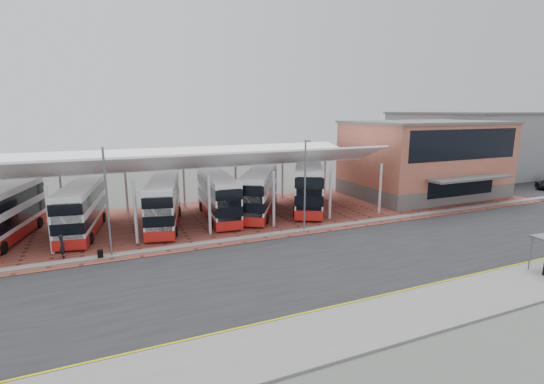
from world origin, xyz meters
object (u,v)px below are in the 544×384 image
(bus_1, at_px, (81,209))
(bus_3, at_px, (218,197))
(bus_5, at_px, (308,186))
(pedestrian, at_px, (62,246))
(bus_4, at_px, (259,193))
(terminal, at_px, (424,158))
(bus_0, at_px, (4,215))
(bus_2, at_px, (164,203))

(bus_1, distance_m, bus_3, 12.14)
(bus_5, height_order, pedestrian, bus_5)
(bus_5, bearing_deg, bus_4, -150.20)
(bus_3, xyz_separation_m, bus_5, (10.09, 0.02, 0.30))
(terminal, height_order, bus_0, terminal)
(bus_3, relative_size, bus_5, 0.90)
(bus_1, xyz_separation_m, pedestrian, (-1.17, -5.92, -1.24))
(bus_2, bearing_deg, bus_3, 20.54)
(bus_3, bearing_deg, bus_0, -175.88)
(bus_2, xyz_separation_m, bus_3, (5.32, 0.70, -0.00))
(bus_0, distance_m, bus_4, 22.12)
(terminal, height_order, bus_3, terminal)
(bus_3, height_order, bus_4, bus_4)
(bus_0, height_order, bus_1, bus_0)
(pedestrian, bearing_deg, bus_3, -77.59)
(bus_2, xyz_separation_m, bus_5, (15.41, 0.73, 0.30))
(bus_1, distance_m, bus_2, 6.84)
(terminal, xyz_separation_m, bus_5, (-16.83, -0.64, -2.17))
(bus_2, bearing_deg, bus_0, -171.05)
(bus_4, bearing_deg, bus_1, -150.15)
(bus_0, height_order, bus_3, bus_0)
(bus_2, relative_size, bus_4, 1.02)
(bus_1, height_order, bus_5, bus_5)
(terminal, relative_size, bus_5, 1.56)
(bus_0, bearing_deg, bus_1, 10.71)
(bus_0, xyz_separation_m, bus_4, (22.12, -0.37, 0.01))
(bus_4, bearing_deg, terminal, 32.35)
(bus_1, relative_size, bus_4, 1.00)
(terminal, bearing_deg, bus_0, -179.39)
(bus_5, xyz_separation_m, pedestrian, (-23.39, -6.02, -1.57))
(terminal, height_order, bus_5, terminal)
(bus_3, xyz_separation_m, pedestrian, (-13.30, -5.99, -1.27))
(bus_0, distance_m, bus_5, 27.90)
(bus_1, height_order, bus_2, bus_2)
(bus_0, relative_size, bus_1, 1.04)
(bus_1, height_order, bus_4, bus_4)
(terminal, bearing_deg, bus_1, -178.91)
(bus_0, bearing_deg, bus_2, 9.27)
(bus_5, bearing_deg, terminal, 29.96)
(terminal, relative_size, bus_4, 1.75)
(bus_2, xyz_separation_m, bus_4, (9.63, 0.52, 0.07))
(bus_0, relative_size, bus_5, 0.93)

